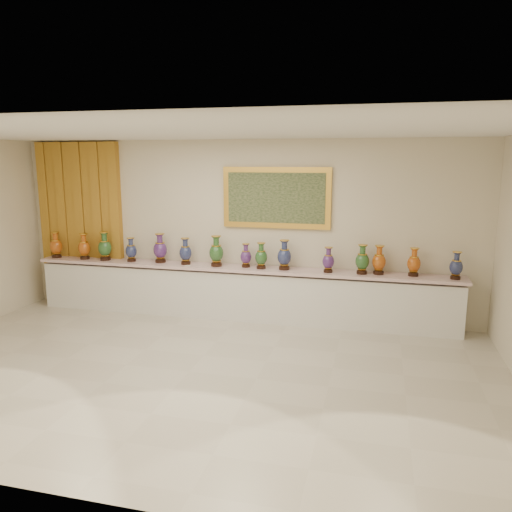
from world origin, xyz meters
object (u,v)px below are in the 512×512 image
Objects in this scene: vase_1 at (84,248)px; vase_2 at (105,248)px; counter at (238,293)px; vase_0 at (56,246)px.

vase_2 is at bearing 0.17° from vase_1.
counter is 15.39× the size of vase_0.
vase_1 is at bearing -179.08° from counter.
vase_0 reaches higher than vase_1.
vase_1 is (-2.86, -0.05, 0.67)m from counter.
counter is 2.94m from vase_1.
vase_1 is at bearing -179.83° from vase_2.
vase_0 is (-3.44, -0.05, 0.68)m from counter.
vase_2 is (-2.45, -0.04, 0.69)m from counter.
vase_1 reaches higher than counter.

